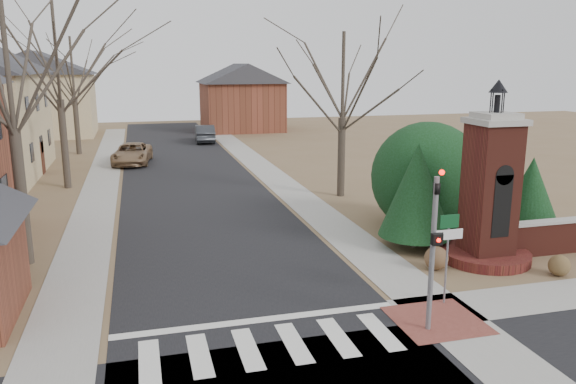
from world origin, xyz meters
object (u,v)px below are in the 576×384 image
object	(u,v)px
sign_post	(448,241)
pickup_truck	(132,154)
traffic_signal_pole	(434,238)
brick_gate_monument	(489,202)
distant_car	(205,133)

from	to	relation	value
sign_post	pickup_truck	distance (m)	28.76
traffic_signal_pole	sign_post	xyz separation A→B (m)	(1.29, 1.41, -0.64)
traffic_signal_pole	pickup_truck	world-z (taller)	traffic_signal_pole
traffic_signal_pole	brick_gate_monument	bearing A→B (deg)	43.24
traffic_signal_pole	distant_car	size ratio (longest dim) A/B	0.94
brick_gate_monument	distant_car	world-z (taller)	brick_gate_monument
traffic_signal_pole	sign_post	size ratio (longest dim) A/B	1.64
sign_post	brick_gate_monument	distance (m)	4.55
traffic_signal_pole	distant_car	distance (m)	38.78
traffic_signal_pole	brick_gate_monument	size ratio (longest dim) A/B	0.69
sign_post	brick_gate_monument	world-z (taller)	brick_gate_monument
distant_car	pickup_truck	bearing A→B (deg)	61.16
sign_post	distant_car	xyz separation A→B (m)	(-2.62, 37.30, -1.16)
sign_post	distant_car	world-z (taller)	sign_post
sign_post	distant_car	size ratio (longest dim) A/B	0.58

